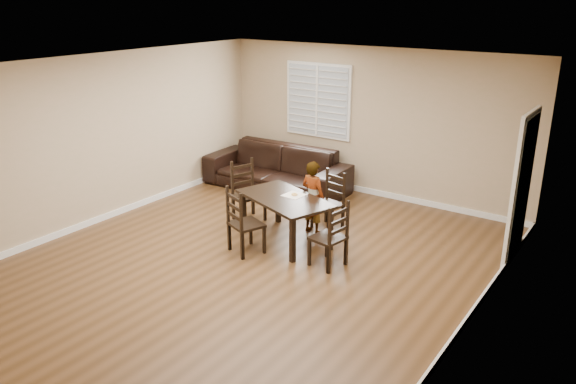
% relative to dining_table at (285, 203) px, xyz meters
% --- Properties ---
extents(ground, '(7.00, 7.00, 0.00)m').
position_rel_dining_table_xyz_m(ground, '(0.04, -0.84, -0.61)').
color(ground, brown).
rests_on(ground, ground).
extents(room, '(6.04, 7.04, 2.72)m').
position_rel_dining_table_xyz_m(room, '(0.08, -0.66, 1.20)').
color(room, tan).
rests_on(room, ground).
extents(dining_table, '(1.68, 1.29, 0.70)m').
position_rel_dining_table_xyz_m(dining_table, '(0.00, 0.00, 0.00)').
color(dining_table, black).
rests_on(dining_table, ground).
extents(chair_near, '(0.49, 0.46, 0.93)m').
position_rel_dining_table_xyz_m(chair_near, '(0.30, 0.90, -0.19)').
color(chair_near, black).
rests_on(chair_near, ground).
extents(chair_far, '(0.57, 0.55, 0.99)m').
position_rel_dining_table_xyz_m(chair_far, '(-0.27, -0.75, -0.16)').
color(chair_far, black).
rests_on(chair_far, ground).
extents(chair_left, '(0.54, 0.56, 1.00)m').
position_rel_dining_table_xyz_m(chair_left, '(-1.08, 0.38, -0.15)').
color(chair_left, black).
rests_on(chair_left, ground).
extents(chair_right, '(0.46, 0.49, 0.95)m').
position_rel_dining_table_xyz_m(chair_right, '(1.07, -0.36, -0.18)').
color(chair_right, black).
rests_on(chair_right, ground).
extents(child, '(0.46, 0.33, 1.16)m').
position_rel_dining_table_xyz_m(child, '(0.18, 0.51, -0.02)').
color(child, gray).
rests_on(child, ground).
extents(napkin, '(0.31, 0.31, 0.00)m').
position_rel_dining_table_xyz_m(napkin, '(0.06, 0.16, 0.09)').
color(napkin, white).
rests_on(napkin, dining_table).
extents(donut, '(0.09, 0.09, 0.03)m').
position_rel_dining_table_xyz_m(donut, '(0.07, 0.15, 0.11)').
color(donut, gold).
rests_on(donut, napkin).
extents(sofa, '(2.83, 1.19, 0.82)m').
position_rel_dining_table_xyz_m(sofa, '(-1.52, 1.89, -0.20)').
color(sofa, black).
rests_on(sofa, ground).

